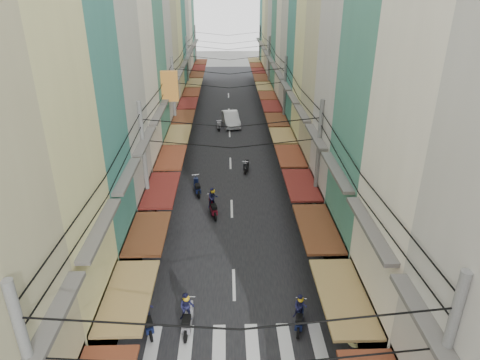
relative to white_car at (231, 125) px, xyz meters
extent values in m
plane|color=#63635E|center=(-0.16, -24.64, 0.00)|extent=(160.00, 160.00, 0.00)
cube|color=black|center=(-0.16, -4.64, 0.01)|extent=(10.00, 80.00, 0.02)
cube|color=slate|center=(-6.66, -4.64, 0.03)|extent=(3.00, 80.00, 0.06)
cube|color=slate|center=(6.34, -4.64, 0.03)|extent=(3.00, 80.00, 0.06)
cube|color=silver|center=(-3.66, -30.64, 0.03)|extent=(0.55, 2.40, 0.01)
cube|color=silver|center=(-2.26, -30.64, 0.03)|extent=(0.55, 2.40, 0.01)
cube|color=silver|center=(-0.86, -30.64, 0.03)|extent=(0.55, 2.40, 0.01)
cube|color=silver|center=(0.54, -30.64, 0.03)|extent=(0.55, 2.40, 0.01)
cube|color=silver|center=(1.94, -30.64, 0.03)|extent=(0.55, 2.40, 0.01)
cube|color=silver|center=(3.34, -30.64, 0.03)|extent=(0.55, 2.40, 0.01)
cube|color=#595651|center=(-4.91, -35.61, 6.00)|extent=(0.50, 4.24, 0.15)
cube|color=black|center=(-5.76, -30.90, 1.60)|extent=(1.20, 4.52, 3.20)
cube|color=olive|center=(-4.26, -30.90, 3.00)|extent=(1.80, 4.33, 0.12)
cube|color=#595651|center=(-4.91, -30.90, 6.00)|extent=(0.50, 4.23, 0.15)
cube|color=#397E72|center=(-8.16, -26.40, 9.62)|extent=(6.00, 4.30, 19.25)
cube|color=black|center=(-5.76, -26.40, 1.60)|extent=(1.20, 4.13, 3.20)
cube|color=brown|center=(-4.26, -26.40, 3.00)|extent=(1.80, 3.96, 0.12)
cube|color=#595651|center=(-4.91, -26.40, 6.00)|extent=(0.50, 3.87, 0.15)
cube|color=#B5B2A6|center=(-8.16, -21.68, 10.47)|extent=(6.00, 5.14, 20.93)
cube|color=black|center=(-5.76, -21.68, 1.60)|extent=(1.20, 4.94, 3.20)
cube|color=maroon|center=(-4.26, -21.68, 3.00)|extent=(1.80, 4.73, 0.12)
cube|color=#595651|center=(-4.91, -21.68, 6.00)|extent=(0.50, 4.63, 0.15)
cube|color=#ECE2C8|center=(-8.16, -16.63, 8.72)|extent=(6.00, 4.95, 17.43)
cube|color=black|center=(-5.76, -16.63, 1.60)|extent=(1.20, 4.75, 3.20)
cube|color=brown|center=(-4.26, -16.63, 3.00)|extent=(1.80, 4.56, 0.12)
cube|color=#595651|center=(-4.91, -16.63, 6.00)|extent=(0.50, 4.46, 0.15)
cube|color=#44846E|center=(-8.16, -11.66, 8.16)|extent=(6.00, 4.99, 16.32)
cube|color=black|center=(-5.76, -11.66, 1.60)|extent=(1.20, 4.80, 3.20)
cube|color=olive|center=(-4.26, -11.66, 3.00)|extent=(1.80, 4.60, 0.12)
cube|color=#595651|center=(-4.91, -11.66, 6.00)|extent=(0.50, 4.50, 0.15)
cube|color=#BAB4AA|center=(-8.16, -6.84, 11.44)|extent=(6.00, 4.65, 22.87)
cube|color=black|center=(-5.76, -6.84, 1.60)|extent=(1.20, 4.46, 3.20)
cube|color=brown|center=(-4.26, -6.84, 3.00)|extent=(1.80, 4.27, 0.12)
cube|color=#595651|center=(-4.91, -6.84, 6.00)|extent=(0.50, 4.18, 0.15)
cube|color=tan|center=(-8.16, -2.07, 10.29)|extent=(6.00, 4.89, 20.58)
cube|color=black|center=(-5.76, -2.07, 1.60)|extent=(1.20, 4.70, 3.20)
cube|color=maroon|center=(-4.26, -2.07, 3.00)|extent=(1.80, 4.50, 0.12)
cube|color=#595651|center=(-4.91, -2.07, 6.00)|extent=(0.50, 4.40, 0.15)
cube|color=#DED68A|center=(-8.16, 2.63, 9.22)|extent=(6.00, 4.52, 18.44)
cube|color=black|center=(-5.76, 2.63, 1.60)|extent=(1.20, 4.34, 3.20)
cube|color=brown|center=(-4.26, 2.63, 3.00)|extent=(1.80, 4.16, 0.12)
cube|color=#595651|center=(-4.91, 2.63, 6.00)|extent=(0.50, 4.07, 0.15)
cube|color=#397E72|center=(-8.16, 7.49, 10.31)|extent=(6.00, 5.20, 20.63)
cube|color=black|center=(-5.76, 7.49, 1.60)|extent=(1.20, 4.99, 3.20)
cube|color=olive|center=(-4.26, 7.49, 3.00)|extent=(1.80, 4.78, 0.12)
cube|color=#595651|center=(-4.91, 7.49, 6.00)|extent=(0.50, 4.68, 0.15)
cube|color=#B5B2A6|center=(-8.16, 12.56, 11.85)|extent=(6.00, 4.94, 23.70)
cube|color=black|center=(-5.76, 12.56, 1.60)|extent=(1.20, 4.74, 3.20)
cube|color=brown|center=(-4.26, 12.56, 3.00)|extent=(1.80, 4.55, 0.12)
cube|color=#595651|center=(-4.91, 12.56, 6.00)|extent=(0.50, 4.45, 0.15)
cube|color=#ECE2C8|center=(-8.16, 17.51, 10.56)|extent=(6.00, 4.96, 21.12)
cube|color=black|center=(-5.76, 17.51, 1.60)|extent=(1.20, 4.76, 3.20)
cube|color=maroon|center=(-4.26, 17.51, 3.00)|extent=(1.80, 4.56, 0.12)
cube|color=#595651|center=(-4.91, 17.51, 6.00)|extent=(0.50, 4.46, 0.15)
cube|color=#44846E|center=(-8.16, 22.51, 9.95)|extent=(6.00, 5.04, 19.90)
cube|color=black|center=(-5.76, 22.51, 1.60)|extent=(1.20, 4.84, 3.20)
cube|color=brown|center=(-4.26, 22.51, 3.00)|extent=(1.80, 4.64, 0.12)
cube|color=#595651|center=(-4.91, 22.51, 6.00)|extent=(0.50, 4.54, 0.15)
cube|color=brown|center=(-4.56, -12.64, 7.00)|extent=(1.20, 0.40, 2.20)
cube|color=#595651|center=(4.59, -36.04, 6.00)|extent=(0.50, 4.25, 0.15)
cube|color=black|center=(5.44, -31.19, 1.60)|extent=(1.20, 4.78, 3.20)
cube|color=olive|center=(3.94, -31.19, 3.00)|extent=(1.80, 4.58, 0.12)
cube|color=#595651|center=(4.59, -31.19, 6.00)|extent=(0.50, 4.48, 0.15)
cube|color=#44846E|center=(7.84, -26.19, 7.54)|extent=(6.00, 5.03, 15.08)
cube|color=black|center=(5.44, -26.19, 1.60)|extent=(1.20, 4.83, 3.20)
cube|color=brown|center=(3.94, -26.19, 3.00)|extent=(1.80, 4.63, 0.12)
cube|color=#595651|center=(4.59, -26.19, 6.00)|extent=(0.50, 4.53, 0.15)
cube|color=#BAB4AA|center=(7.84, -21.27, 10.83)|extent=(6.00, 4.79, 21.66)
cube|color=black|center=(5.44, -21.27, 1.60)|extent=(1.20, 4.60, 3.20)
cube|color=maroon|center=(3.94, -21.27, 3.00)|extent=(1.80, 4.41, 0.12)
cube|color=#595651|center=(4.59, -21.27, 6.00)|extent=(0.50, 4.31, 0.15)
cube|color=tan|center=(7.84, -16.62, 10.37)|extent=(6.00, 4.52, 20.74)
cube|color=black|center=(5.44, -16.62, 1.60)|extent=(1.20, 4.34, 3.20)
cube|color=brown|center=(3.94, -16.62, 3.00)|extent=(1.80, 4.16, 0.12)
cube|color=#595651|center=(4.59, -16.62, 6.00)|extent=(0.50, 4.07, 0.15)
cube|color=#DED68A|center=(7.84, -12.29, 7.06)|extent=(6.00, 4.12, 14.13)
cube|color=black|center=(5.44, -12.29, 1.60)|extent=(1.20, 3.96, 3.20)
cube|color=olive|center=(3.94, -12.29, 3.00)|extent=(1.80, 3.79, 0.12)
cube|color=#595651|center=(4.59, -12.29, 6.00)|extent=(0.50, 3.71, 0.15)
cube|color=#397E72|center=(7.84, -8.03, 8.84)|extent=(6.00, 4.40, 17.68)
cube|color=black|center=(5.44, -8.03, 1.60)|extent=(1.20, 4.23, 3.20)
cube|color=brown|center=(3.94, -8.03, 3.00)|extent=(1.80, 4.05, 0.12)
cube|color=#595651|center=(4.59, -8.03, 6.00)|extent=(0.50, 3.96, 0.15)
cube|color=#B5B2A6|center=(7.84, -3.51, 11.30)|extent=(6.00, 4.64, 22.59)
cube|color=black|center=(5.44, -3.51, 1.60)|extent=(1.20, 4.45, 3.20)
cube|color=maroon|center=(3.94, -3.51, 3.00)|extent=(1.80, 4.26, 0.12)
cube|color=#595651|center=(4.59, -3.51, 6.00)|extent=(0.50, 4.17, 0.15)
cube|color=#ECE2C8|center=(7.84, 0.81, 10.63)|extent=(6.00, 4.00, 21.25)
cube|color=black|center=(5.44, 0.81, 1.60)|extent=(1.20, 3.84, 3.20)
cube|color=brown|center=(3.94, 0.81, 3.00)|extent=(1.80, 3.68, 0.12)
cube|color=#595651|center=(4.59, 0.81, 6.00)|extent=(0.50, 3.60, 0.15)
cube|color=#44846E|center=(7.84, 5.31, 11.16)|extent=(6.00, 5.01, 22.33)
cube|color=black|center=(5.44, 5.31, 1.60)|extent=(1.20, 4.81, 3.20)
cube|color=olive|center=(3.94, 5.31, 3.00)|extent=(1.80, 4.61, 0.12)
cube|color=#595651|center=(4.59, 5.31, 6.00)|extent=(0.50, 4.51, 0.15)
cube|color=#BAB4AA|center=(7.84, 10.32, 9.86)|extent=(6.00, 5.00, 19.71)
cube|color=black|center=(5.44, 10.32, 1.60)|extent=(1.20, 4.80, 3.20)
cube|color=brown|center=(3.94, 10.32, 3.00)|extent=(1.80, 4.60, 0.12)
cube|color=#595651|center=(4.59, 10.32, 6.00)|extent=(0.50, 4.50, 0.15)
cube|color=tan|center=(7.84, 14.98, 8.43)|extent=(6.00, 4.32, 16.86)
cube|color=black|center=(5.44, 14.98, 1.60)|extent=(1.20, 4.15, 3.20)
cube|color=maroon|center=(3.94, 14.98, 3.00)|extent=(1.80, 3.97, 0.12)
cube|color=#595651|center=(4.59, 14.98, 6.00)|extent=(0.50, 3.89, 0.15)
cube|color=#DED68A|center=(7.84, 19.30, 9.98)|extent=(6.00, 4.33, 19.96)
cube|color=black|center=(5.44, 19.30, 1.60)|extent=(1.20, 4.16, 3.20)
cube|color=brown|center=(3.94, 19.30, 3.00)|extent=(1.80, 3.99, 0.12)
cube|color=#595651|center=(4.59, 19.30, 6.00)|extent=(0.50, 3.90, 0.15)
cube|color=#397E72|center=(7.84, 23.91, 7.17)|extent=(6.00, 4.88, 14.34)
cube|color=black|center=(5.44, 23.91, 1.60)|extent=(1.20, 4.68, 3.20)
cube|color=olive|center=(3.94, 23.91, 3.00)|extent=(1.80, 4.49, 0.12)
cube|color=#595651|center=(4.59, 23.91, 6.00)|extent=(0.50, 4.39, 0.15)
cylinder|color=slate|center=(-5.06, -21.64, 4.10)|extent=(0.26, 0.26, 8.20)
cylinder|color=slate|center=(4.74, -21.64, 4.10)|extent=(0.26, 0.26, 8.20)
cylinder|color=slate|center=(-5.06, -6.64, 4.10)|extent=(0.26, 0.26, 8.20)
cylinder|color=slate|center=(4.74, -6.64, 4.10)|extent=(0.26, 0.26, 8.20)
cylinder|color=slate|center=(-5.06, 8.36, 4.10)|extent=(0.26, 0.26, 8.20)
cylinder|color=slate|center=(4.74, 8.36, 4.10)|extent=(0.26, 0.26, 8.20)
cylinder|color=slate|center=(-5.06, 23.36, 4.10)|extent=(0.26, 0.26, 8.20)
cylinder|color=slate|center=(4.74, 23.36, 4.10)|extent=(0.26, 0.26, 8.20)
imported|color=silver|center=(0.00, 0.00, 0.00)|extent=(5.40, 2.65, 1.83)
imported|color=black|center=(5.66, -21.64, 0.00)|extent=(1.84, 0.80, 1.23)
cylinder|color=black|center=(-2.23, -28.94, 0.28)|extent=(0.11, 0.55, 0.55)
cylinder|color=black|center=(-2.23, -30.33, 0.28)|extent=(0.11, 0.55, 0.55)
cube|color=#93929A|center=(-2.23, -29.64, 0.45)|extent=(0.36, 1.23, 0.30)
cube|color=black|center=(-2.23, -29.90, 0.77)|extent=(0.34, 0.59, 0.19)
cube|color=#93929A|center=(-2.23, -29.05, 0.69)|extent=(0.32, 0.30, 0.59)
imported|color=#1D1D43|center=(-2.23, -29.64, 0.59)|extent=(0.56, 0.40, 1.41)
sphere|color=yellow|center=(-2.23, -29.64, 1.65)|extent=(0.30, 0.30, 0.30)
cylinder|color=black|center=(2.66, -29.02, 0.25)|extent=(0.10, 0.49, 0.49)
cylinder|color=black|center=(2.66, -30.26, 0.25)|extent=(0.10, 0.49, 0.49)
cube|color=#121C46|center=(2.66, -29.64, 0.40)|extent=(0.32, 1.09, 0.27)
cube|color=black|center=(2.66, -29.87, 0.68)|extent=(0.30, 0.52, 0.17)
cube|color=#121C46|center=(2.66, -29.11, 0.62)|extent=(0.29, 0.27, 0.52)
imported|color=#1D1D43|center=(2.66, -29.64, 0.52)|extent=(0.50, 0.36, 1.26)
sphere|color=yellow|center=(2.66, -29.64, 1.47)|extent=(0.27, 0.27, 0.27)
cylinder|color=black|center=(-1.38, -18.77, 0.28)|extent=(0.11, 0.56, 0.56)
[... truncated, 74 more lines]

